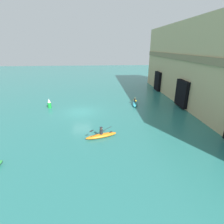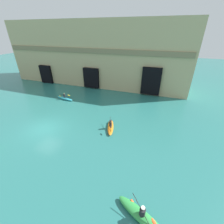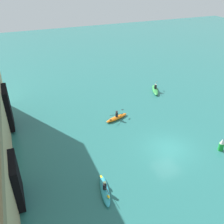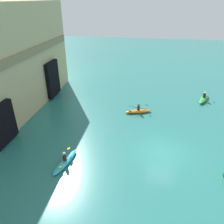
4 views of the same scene
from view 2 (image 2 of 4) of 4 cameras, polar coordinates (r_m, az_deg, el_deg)
The scene contains 5 objects.
ground_plane at distance 18.66m, azimuth -24.22°, elevation -5.75°, with size 120.00×120.00×0.00m, color #28706B.
cliff_bluff at distance 31.58m, azimuth -6.06°, elevation 21.18°, with size 34.70×7.80×11.48m.
kayak_orange at distance 16.95m, azimuth -0.56°, elevation -5.61°, with size 1.54×3.10×1.05m.
kayak_cyan at distance 25.26m, azimuth -17.54°, elevation 5.09°, with size 3.31×1.30×1.06m.
kayak_green at distance 10.79m, azimuth 11.24°, elevation -34.31°, with size 3.43×2.08×1.22m.
Camera 2 is at (11.82, -10.63, 9.78)m, focal length 24.00 mm.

